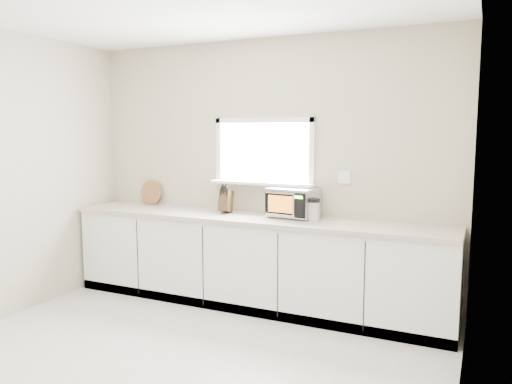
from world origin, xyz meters
The scene contains 8 objects.
ground centered at (0.00, 0.00, 0.00)m, with size 4.00×4.00×0.00m, color beige.
back_wall centered at (0.00, 2.00, 1.36)m, with size 4.00×0.17×2.70m.
cabinets centered at (0.00, 1.70, 0.44)m, with size 3.92×0.60×0.88m, color white.
countertop centered at (0.00, 1.69, 0.90)m, with size 3.92×0.64×0.04m, color #BFB19E.
microwave centered at (0.38, 1.82, 1.07)m, with size 0.48×0.42×0.29m.
knife_block centered at (-0.33, 1.76, 1.05)m, with size 0.13×0.23×0.31m.
cutting_board centered at (-1.41, 1.94, 1.06)m, with size 0.28×0.28×0.02m, color brown.
coffee_grinder centered at (0.63, 1.73, 1.03)m, with size 0.14×0.14×0.22m.
Camera 1 is at (2.10, -2.73, 1.77)m, focal length 35.00 mm.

